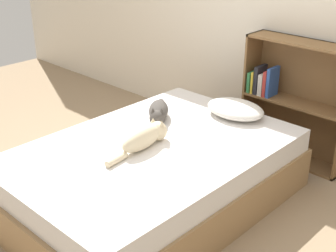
% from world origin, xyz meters
% --- Properties ---
extents(ground_plane, '(8.00, 8.00, 0.00)m').
position_xyz_m(ground_plane, '(0.00, 0.00, 0.00)').
color(ground_plane, '#997F60').
extents(wall_back, '(8.00, 0.06, 2.50)m').
position_xyz_m(wall_back, '(0.00, 1.52, 1.25)').
color(wall_back, silver).
rests_on(wall_back, ground_plane).
extents(bed, '(1.41, 2.09, 0.49)m').
position_xyz_m(bed, '(0.00, 0.00, 0.24)').
color(bed, '#99754C').
rests_on(bed, ground_plane).
extents(pillow, '(0.49, 0.36, 0.12)m').
position_xyz_m(pillow, '(0.10, 0.84, 0.55)').
color(pillow, white).
rests_on(pillow, bed).
extents(cat_light, '(0.18, 0.59, 0.16)m').
position_xyz_m(cat_light, '(-0.03, -0.04, 0.56)').
color(cat_light, beige).
rests_on(cat_light, bed).
extents(cat_dark, '(0.38, 0.41, 0.15)m').
position_xyz_m(cat_dark, '(-0.30, 0.36, 0.56)').
color(cat_dark, '#47423D').
rests_on(cat_dark, bed).
extents(bookshelf, '(0.93, 0.26, 1.06)m').
position_xyz_m(bookshelf, '(0.32, 1.39, 0.54)').
color(bookshelf, brown).
rests_on(bookshelf, ground_plane).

